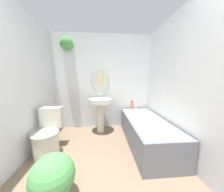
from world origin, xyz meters
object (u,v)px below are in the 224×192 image
object	(u,v)px
bathtub	(146,130)
shampoo_bottle	(132,104)
potted_plant	(54,178)
pedestal_sink	(101,108)
toilet	(48,136)

from	to	relation	value
bathtub	shampoo_bottle	distance (m)	0.79
shampoo_bottle	potted_plant	size ratio (longest dim) A/B	0.32
bathtub	pedestal_sink	bearing A→B (deg)	148.02
toilet	shampoo_bottle	distance (m)	1.92
toilet	pedestal_sink	bearing A→B (deg)	39.22
bathtub	potted_plant	distance (m)	1.70
bathtub	potted_plant	world-z (taller)	bathtub
toilet	shampoo_bottle	size ratio (longest dim) A/B	4.48
pedestal_sink	bathtub	world-z (taller)	pedestal_sink
toilet	shampoo_bottle	bearing A→B (deg)	26.42
shampoo_bottle	potted_plant	xyz separation A→B (m)	(-1.25, -1.70, -0.36)
toilet	pedestal_sink	world-z (taller)	pedestal_sink
toilet	bathtub	bearing A→B (deg)	5.02
toilet	bathtub	size ratio (longest dim) A/B	0.46
shampoo_bottle	potted_plant	world-z (taller)	shampoo_bottle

